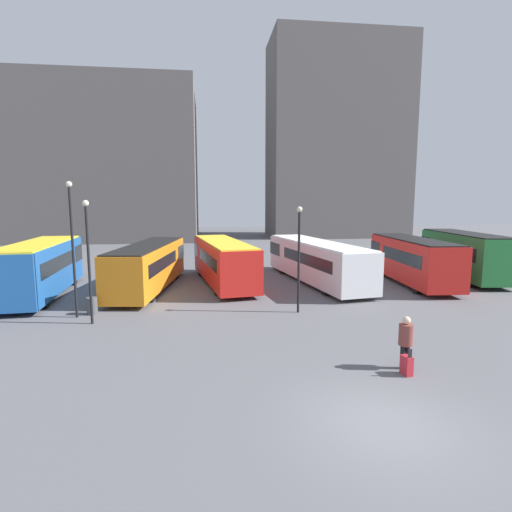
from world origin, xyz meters
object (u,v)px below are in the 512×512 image
bus_0 (40,267)px  lamp_post_1 (299,250)px  bus_1 (149,264)px  traveler (406,338)px  suitcase (407,365)px  bus_3 (315,260)px  lamp_post_0 (88,252)px  bus_4 (412,259)px  bus_5 (464,254)px  lamp_post_2 (72,240)px  trash_bin (92,306)px  bus_2 (223,260)px

bus_0 → lamp_post_1: size_ratio=1.88×
bus_1 → traveler: 17.14m
suitcase → lamp_post_1: size_ratio=0.17×
bus_1 → bus_3: size_ratio=0.88×
lamp_post_0 → bus_3: bearing=32.7°
suitcase → traveler: bearing=-28.9°
bus_4 → bus_5: 4.83m
bus_3 → lamp_post_2: lamp_post_2 is taller
bus_4 → traveler: bearing=154.8°
lamp_post_2 → trash_bin: size_ratio=7.63×
bus_4 → bus_5: bearing=-70.6°
bus_0 → trash_bin: (4.11, -4.56, -1.29)m
bus_0 → bus_5: 28.37m
bus_1 → trash_bin: size_ratio=12.94×
bus_2 → lamp_post_1: size_ratio=2.02×
bus_4 → lamp_post_0: (-19.11, -6.80, 1.64)m
bus_4 → trash_bin: (-19.54, -5.19, -1.24)m
bus_5 → lamp_post_0: size_ratio=1.67×
bus_0 → bus_4: 23.67m
bus_2 → bus_3: size_ratio=0.86×
bus_0 → suitcase: (16.14, -13.10, -1.39)m
bus_3 → lamp_post_0: 15.23m
lamp_post_1 → lamp_post_2: size_ratio=0.82×
bus_1 → suitcase: bus_1 is taller
bus_1 → traveler: bus_1 is taller
lamp_post_2 → trash_bin: lamp_post_2 is taller
suitcase → lamp_post_1: bearing=4.7°
trash_bin → lamp_post_0: bearing=-75.0°
bus_5 → trash_bin: bearing=112.0°
bus_5 → bus_1: bearing=98.9°
traveler → lamp_post_1: bearing=6.9°
bus_4 → lamp_post_2: bearing=109.5°
traveler → lamp_post_2: lamp_post_2 is taller
traveler → trash_bin: traveler is taller
bus_1 → bus_4: bearing=-84.2°
bus_2 → traveler: bearing=-169.0°
bus_1 → suitcase: (10.00, -14.27, -1.24)m
bus_0 → trash_bin: bus_0 is taller
bus_0 → trash_bin: size_ratio=11.72×
suitcase → bus_1: bearing=26.5°
bus_4 → lamp_post_0: 20.35m
lamp_post_1 → bus_2: bearing=114.1°
traveler → lamp_post_1: (-1.98, 7.15, 2.08)m
lamp_post_2 → lamp_post_0: bearing=-48.7°
traveler → lamp_post_0: lamp_post_0 is taller
bus_3 → lamp_post_1: bearing=149.3°
bus_5 → lamp_post_2: size_ratio=1.45×
bus_3 → suitcase: 15.20m
bus_2 → traveler: (5.42, -14.86, -0.52)m
lamp_post_1 → bus_0: bearing=159.1°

